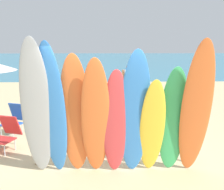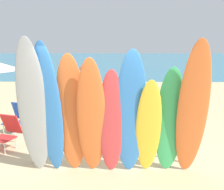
{
  "view_description": "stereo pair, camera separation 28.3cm",
  "coord_description": "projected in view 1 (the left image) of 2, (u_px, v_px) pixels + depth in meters",
  "views": [
    {
      "loc": [
        -0.19,
        -5.49,
        2.59
      ],
      "look_at": [
        0.0,
        1.3,
        1.24
      ],
      "focal_mm": 44.13,
      "sensor_mm": 36.0,
      "label": 1
    },
    {
      "loc": [
        0.1,
        -5.49,
        2.59
      ],
      "look_at": [
        0.0,
        1.3,
        1.24
      ],
      "focal_mm": 44.13,
      "sensor_mm": 36.0,
      "label": 2
    }
  ],
  "objects": [
    {
      "name": "surfboard_orange_8",
      "position": [
        196.0,
        111.0,
        5.05
      ],
      "size": [
        0.59,
        0.83,
        2.65
      ],
      "primitive_type": "ellipsoid",
      "rotation": [
        0.27,
        0.0,
        -0.04
      ],
      "color": "orange",
      "rests_on": "ground"
    },
    {
      "name": "surfboard_rack",
      "position": [
        114.0,
        141.0,
        5.79
      ],
      "size": [
        3.38,
        0.07,
        0.65
      ],
      "color": "brown",
      "rests_on": "ground"
    },
    {
      "name": "ocean_water",
      "position": [
        106.0,
        60.0,
        37.19
      ],
      "size": [
        60.0,
        40.0,
        0.02
      ],
      "primitive_type": "cube",
      "color": "teal",
      "rests_on": "ground"
    },
    {
      "name": "beach_chair_red",
      "position": [
        15.0,
        118.0,
        7.81
      ],
      "size": [
        0.7,
        0.78,
        0.84
      ],
      "rotation": [
        0.0,
        0.0,
        -0.38
      ],
      "color": "#B7B7BC",
      "rests_on": "ground"
    },
    {
      "name": "surfboard_red_4",
      "position": [
        115.0,
        123.0,
        5.16
      ],
      "size": [
        0.5,
        0.56,
        2.12
      ],
      "primitive_type": "ellipsoid",
      "rotation": [
        0.22,
        0.0,
        0.03
      ],
      "color": "#D13D42",
      "rests_on": "ground"
    },
    {
      "name": "beachgoer_strolling",
      "position": [
        78.0,
        83.0,
        11.08
      ],
      "size": [
        0.42,
        0.6,
        1.61
      ],
      "rotation": [
        0.0,
        0.0,
        1.4
      ],
      "color": "#9E704C",
      "rests_on": "ground"
    },
    {
      "name": "beach_chair_blue",
      "position": [
        7.0,
        132.0,
        6.59
      ],
      "size": [
        0.7,
        0.81,
        0.82
      ],
      "rotation": [
        0.0,
        0.0,
        -0.34
      ],
      "color": "#B7B7BC",
      "rests_on": "ground"
    },
    {
      "name": "ground",
      "position": [
        107.0,
        78.0,
        19.62
      ],
      "size": [
        60.0,
        60.0,
        0.0
      ],
      "primitive_type": "plane",
      "color": "#D3BC8C"
    },
    {
      "name": "surfboard_orange_2",
      "position": [
        75.0,
        116.0,
        5.18
      ],
      "size": [
        0.57,
        0.55,
        2.39
      ],
      "primitive_type": "ellipsoid",
      "rotation": [
        0.2,
        0.0,
        -0.01
      ],
      "color": "orange",
      "rests_on": "ground"
    },
    {
      "name": "surfboard_blue_5",
      "position": [
        135.0,
        115.0,
        5.11
      ],
      "size": [
        0.58,
        0.65,
        2.47
      ],
      "primitive_type": "ellipsoid",
      "rotation": [
        0.23,
        0.0,
        0.03
      ],
      "color": "#337AD1",
      "rests_on": "ground"
    },
    {
      "name": "surfboard_green_7",
      "position": [
        173.0,
        121.0,
        5.27
      ],
      "size": [
        0.55,
        0.52,
        2.15
      ],
      "primitive_type": "ellipsoid",
      "rotation": [
        0.2,
        0.0,
        -0.04
      ],
      "color": "#38B266",
      "rests_on": "ground"
    },
    {
      "name": "surfboard_grey_0",
      "position": [
        37.0,
        111.0,
        4.99
      ],
      "size": [
        0.6,
        0.83,
        2.68
      ],
      "primitive_type": "ellipsoid",
      "rotation": [
        0.26,
        0.0,
        0.08
      ],
      "color": "#999EA3",
      "rests_on": "ground"
    },
    {
      "name": "beachgoer_by_water",
      "position": [
        128.0,
        80.0,
        12.09
      ],
      "size": [
        0.58,
        0.28,
        1.55
      ],
      "rotation": [
        0.0,
        0.0,
        0.22
      ],
      "color": "#9E704C",
      "rests_on": "ground"
    },
    {
      "name": "surfboard_yellow_6",
      "position": [
        152.0,
        128.0,
        5.2
      ],
      "size": [
        0.48,
        0.63,
        1.94
      ],
      "primitive_type": "ellipsoid",
      "rotation": [
        0.29,
        0.0,
        -0.0
      ],
      "color": "yellow",
      "rests_on": "ground"
    },
    {
      "name": "surfboard_orange_3",
      "position": [
        95.0,
        119.0,
        5.09
      ],
      "size": [
        0.55,
        0.72,
        2.33
      ],
      "primitive_type": "ellipsoid",
      "rotation": [
        0.27,
        0.0,
        0.02
      ],
      "color": "orange",
      "rests_on": "ground"
    },
    {
      "name": "surfboard_blue_1",
      "position": [
        53.0,
        112.0,
        5.05
      ],
      "size": [
        0.56,
        0.75,
        2.61
      ],
      "primitive_type": "ellipsoid",
      "rotation": [
        0.24,
        0.0,
        -0.1
      ],
      "color": "#337AD1",
      "rests_on": "ground"
    }
  ]
}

